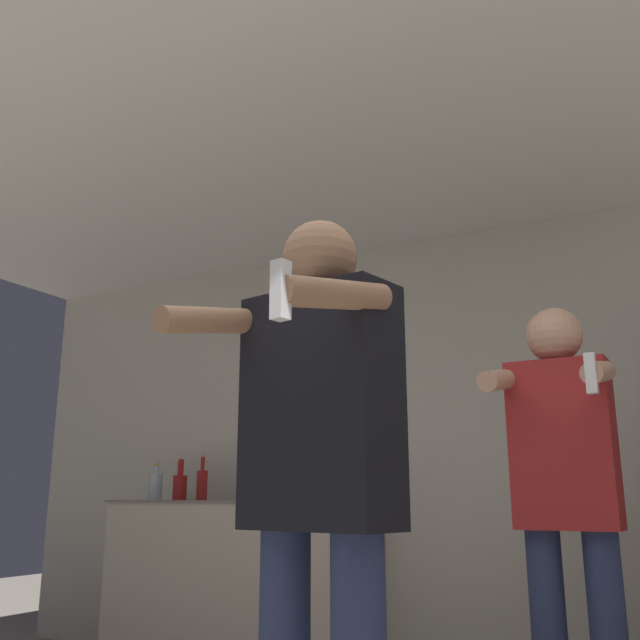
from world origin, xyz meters
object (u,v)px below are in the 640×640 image
(bottle_short_whiskey, at_px, (202,483))
(bottle_brown_liquor, at_px, (246,477))
(bottle_green_wine, at_px, (180,485))
(person_man_side, at_px, (566,490))
(bottle_tall_gin, at_px, (155,486))
(person_woman_foreground, at_px, (318,478))

(bottle_short_whiskey, bearing_deg, bottle_brown_liquor, -0.00)
(bottle_green_wine, height_order, bottle_brown_liquor, bottle_brown_liquor)
(bottle_green_wine, distance_m, person_man_side, 2.57)
(bottle_green_wine, bearing_deg, bottle_short_whiskey, 0.00)
(bottle_short_whiskey, height_order, person_man_side, person_man_side)
(bottle_tall_gin, xyz_separation_m, person_woman_foreground, (2.16, -1.92, -0.02))
(bottle_short_whiskey, bearing_deg, bottle_tall_gin, 180.00)
(person_man_side, bearing_deg, bottle_short_whiskey, 161.27)
(bottle_short_whiskey, relative_size, person_man_side, 0.16)
(bottle_short_whiskey, height_order, bottle_tall_gin, bottle_short_whiskey)
(bottle_brown_liquor, distance_m, person_man_side, 2.10)
(bottle_brown_liquor, xyz_separation_m, person_man_side, (1.95, -0.77, -0.09))
(bottle_green_wine, distance_m, bottle_brown_liquor, 0.50)
(bottle_green_wine, height_order, person_man_side, person_man_side)
(bottle_tall_gin, bearing_deg, person_man_side, -16.28)
(bottle_green_wine, height_order, bottle_tall_gin, bottle_green_wine)
(bottle_green_wine, bearing_deg, person_man_side, -17.51)
(bottle_tall_gin, bearing_deg, person_woman_foreground, -41.60)
(bottle_brown_liquor, relative_size, person_man_side, 0.19)
(bottle_short_whiskey, xyz_separation_m, bottle_tall_gin, (-0.37, 0.00, -0.01))
(bottle_brown_liquor, distance_m, person_woman_foreground, 2.42)
(bottle_short_whiskey, relative_size, bottle_brown_liquor, 0.86)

